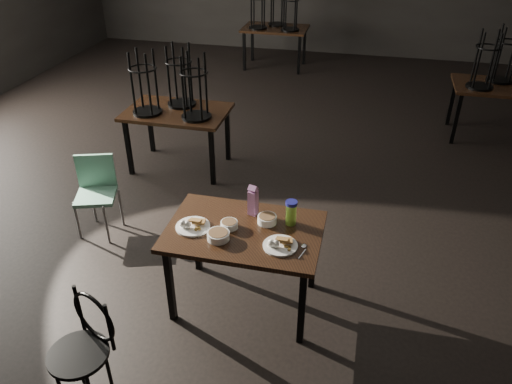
% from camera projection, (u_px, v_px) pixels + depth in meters
% --- Properties ---
extents(main_table, '(1.20, 0.80, 0.75)m').
position_uv_depth(main_table, '(244.00, 238.00, 3.88)').
color(main_table, black).
rests_on(main_table, ground).
extents(plate_left, '(0.27, 0.27, 0.09)m').
position_uv_depth(plate_left, '(192.00, 225.00, 3.85)').
color(plate_left, white).
rests_on(plate_left, main_table).
extents(plate_right, '(0.26, 0.26, 0.08)m').
position_uv_depth(plate_right, '(280.00, 244.00, 3.65)').
color(plate_right, white).
rests_on(plate_right, main_table).
extents(bowl_near, '(0.13, 0.13, 0.05)m').
position_uv_depth(bowl_near, '(229.00, 224.00, 3.85)').
color(bowl_near, white).
rests_on(bowl_near, main_table).
extents(bowl_far, '(0.15, 0.15, 0.06)m').
position_uv_depth(bowl_far, '(267.00, 219.00, 3.91)').
color(bowl_far, white).
rests_on(bowl_far, main_table).
extents(bowl_big, '(0.17, 0.17, 0.06)m').
position_uv_depth(bowl_big, '(218.00, 235.00, 3.73)').
color(bowl_big, white).
rests_on(bowl_big, main_table).
extents(juice_carton, '(0.08, 0.08, 0.27)m').
position_uv_depth(juice_carton, '(253.00, 201.00, 3.96)').
color(juice_carton, '#8B197A').
rests_on(juice_carton, main_table).
extents(water_bottle, '(0.12, 0.12, 0.20)m').
position_uv_depth(water_bottle, '(291.00, 212.00, 3.86)').
color(water_bottle, '#9AE342').
rests_on(water_bottle, main_table).
extents(spoon, '(0.05, 0.19, 0.01)m').
position_uv_depth(spoon, '(304.00, 247.00, 3.65)').
color(spoon, silver).
rests_on(spoon, main_table).
extents(bentwood_chair, '(0.44, 0.43, 0.83)m').
position_uv_depth(bentwood_chair, '(85.00, 343.00, 3.22)').
color(bentwood_chair, black).
rests_on(bentwood_chair, ground).
extents(school_chair, '(0.47, 0.47, 0.80)m').
position_uv_depth(school_chair, '(96.00, 188.00, 4.89)').
color(school_chair, '#659E83').
rests_on(school_chair, ground).
extents(bg_table_left, '(1.20, 0.80, 1.48)m').
position_uv_depth(bg_table_left, '(176.00, 109.00, 5.85)').
color(bg_table_left, black).
rests_on(bg_table_left, ground).
extents(bg_table_right, '(1.20, 0.80, 1.48)m').
position_uv_depth(bg_table_right, '(502.00, 84.00, 6.58)').
color(bg_table_right, black).
rests_on(bg_table_right, ground).
extents(bg_table_far, '(1.20, 0.80, 1.48)m').
position_uv_depth(bg_table_far, '(275.00, 26.00, 9.27)').
color(bg_table_far, black).
rests_on(bg_table_far, ground).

